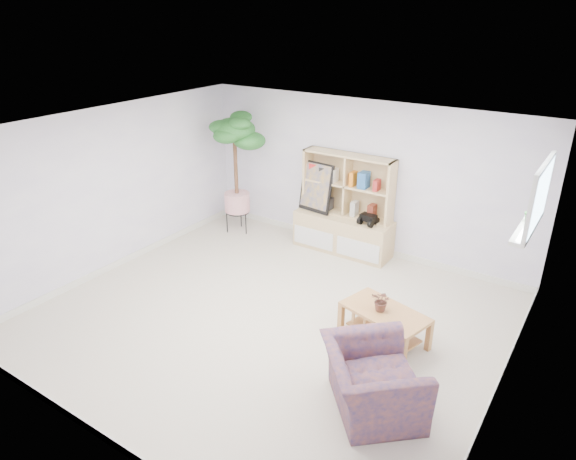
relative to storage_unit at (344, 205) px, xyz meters
The scene contains 14 objects.
floor 2.38m from the storage_unit, 86.08° to the right, with size 5.50×5.00×0.01m, color beige.
ceiling 2.76m from the storage_unit, 86.08° to the right, with size 5.50×5.00×0.01m, color white.
walls 2.28m from the storage_unit, 86.08° to the right, with size 5.51×5.01×2.40m.
baseboard 2.36m from the storage_unit, 86.08° to the right, with size 5.50×5.00×0.10m, color white, non-canonical shape.
window 3.53m from the storage_unit, 29.63° to the right, with size 0.10×0.98×0.68m, color #C4E1F9, non-canonical shape.
window_sill 3.38m from the storage_unit, 30.15° to the right, with size 0.14×1.00×0.04m, color white.
storage_unit is the anchor object (origin of this frame).
poster 0.54m from the storage_unit, behind, with size 0.58×0.13×0.80m, color gold, non-canonical shape.
toy_truck 0.48m from the storage_unit, ahead, with size 0.34×0.24×0.18m, color black, non-canonical shape.
coffee_table 2.52m from the storage_unit, 50.58° to the right, with size 0.99×0.54×0.41m, color #B17C38, non-canonical shape.
table_plant 2.45m from the storage_unit, 51.67° to the right, with size 0.23×0.20×0.26m, color #154819.
floor_tree 1.94m from the storage_unit, behind, with size 0.76×0.76×2.07m, color #1A581F, non-canonical shape.
armchair 3.57m from the storage_unit, 57.45° to the right, with size 1.00×0.87×0.74m, color navy.
sill_plant 3.38m from the storage_unit, 28.69° to the right, with size 0.12×0.10×0.22m, color #1A581F.
Camera 1 is at (3.26, -4.49, 3.66)m, focal length 32.00 mm.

